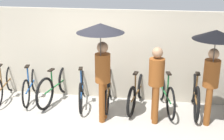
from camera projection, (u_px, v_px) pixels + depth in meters
name	position (u px, v px, depth m)	size (l,w,h in m)	color
ground_plane	(81.00, 133.00, 6.24)	(30.00, 30.00, 0.00)	#9E998E
back_wall	(99.00, 54.00, 7.65)	(13.55, 0.12, 2.21)	#B2A893
parked_bicycle_0	(5.00, 84.00, 7.79)	(0.46, 1.68, 1.11)	black
parked_bicycle_1	(31.00, 85.00, 7.75)	(0.49, 1.65, 1.02)	black
parked_bicycle_2	(56.00, 85.00, 7.63)	(0.49, 1.82, 1.11)	black
parked_bicycle_3	(82.00, 88.00, 7.51)	(0.52, 1.77, 0.97)	black
parked_bicycle_4	(109.00, 89.00, 7.39)	(0.44, 1.77, 1.05)	black
parked_bicycle_5	(137.00, 92.00, 7.31)	(0.45, 1.72, 0.99)	black
parked_bicycle_6	(165.00, 93.00, 7.20)	(0.54, 1.77, 1.08)	black
parked_bicycle_7	(195.00, 94.00, 7.10)	(0.44, 1.79, 1.07)	black
pedestrian_leading	(101.00, 48.00, 6.17)	(0.94, 0.94, 2.14)	brown
pedestrian_center	(156.00, 79.00, 6.42)	(0.32, 0.32, 1.64)	brown
pedestrian_trailing	(214.00, 54.00, 6.07)	(0.90, 0.90, 2.04)	brown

